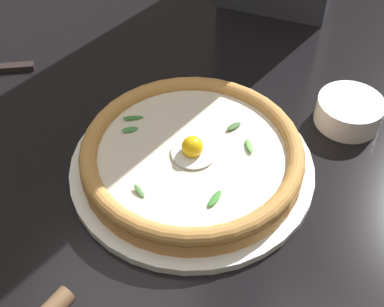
{
  "coord_description": "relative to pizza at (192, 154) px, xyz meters",
  "views": [
    {
      "loc": [
        0.49,
        0.13,
        0.54
      ],
      "look_at": [
        0.03,
        0.01,
        0.03
      ],
      "focal_mm": 47.82,
      "sensor_mm": 36.0,
      "label": 1
    }
  ],
  "objects": [
    {
      "name": "side_bowl",
      "position": [
        -0.16,
        0.21,
        -0.01
      ],
      "size": [
        0.1,
        0.1,
        0.04
      ],
      "primitive_type": "cylinder",
      "color": "white",
      "rests_on": "ground"
    },
    {
      "name": "pizza_plate",
      "position": [
        -0.0,
        -0.0,
        -0.03
      ],
      "size": [
        0.34,
        0.34,
        0.01
      ],
      "primitive_type": "cylinder",
      "color": "white",
      "rests_on": "ground"
    },
    {
      "name": "pizza",
      "position": [
        0.0,
        0.0,
        0.0
      ],
      "size": [
        0.31,
        0.31,
        0.05
      ],
      "color": "#C98543",
      "rests_on": "pizza_plate"
    },
    {
      "name": "ground_plane",
      "position": [
        -0.03,
        -0.01,
        -0.05
      ],
      "size": [
        2.4,
        2.4,
        0.03
      ],
      "primitive_type": "cube",
      "color": "black",
      "rests_on": "ground"
    }
  ]
}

